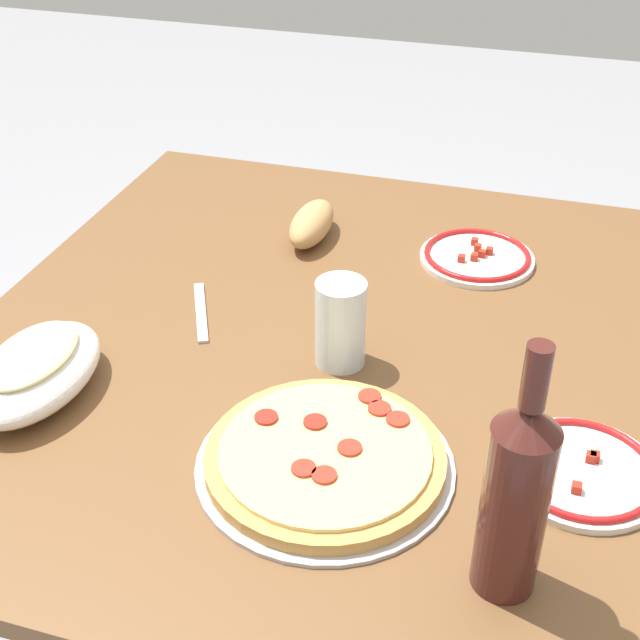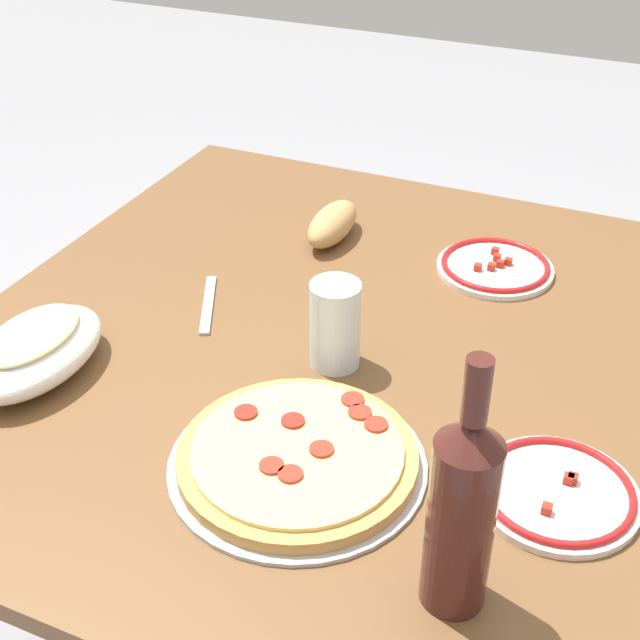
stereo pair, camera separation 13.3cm
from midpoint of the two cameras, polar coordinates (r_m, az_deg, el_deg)
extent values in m
plane|color=gray|center=(1.84, 2.19, -19.59)|extent=(8.00, 8.00, 0.00)
cube|color=brown|center=(1.35, 2.81, -1.68)|extent=(1.19, 1.07, 0.03)
cylinder|color=#33302D|center=(1.94, 21.69, -5.03)|extent=(0.07, 0.07, 0.68)
cylinder|color=#33302D|center=(2.12, -4.13, 1.11)|extent=(0.07, 0.07, 0.68)
cylinder|color=#B7B7BC|center=(1.12, 1.97, -9.49)|extent=(0.33, 0.33, 0.01)
cylinder|color=tan|center=(1.11, 1.98, -9.03)|extent=(0.30, 0.30, 0.02)
cylinder|color=#EACC75|center=(1.10, 1.99, -8.58)|extent=(0.27, 0.27, 0.01)
cylinder|color=maroon|center=(1.14, 1.59, -6.66)|extent=(0.03, 0.03, 0.00)
cylinder|color=#B22D1E|center=(1.06, 1.69, -10.09)|extent=(0.03, 0.03, 0.00)
cylinder|color=#B22D1E|center=(1.10, 3.60, -8.48)|extent=(0.03, 0.03, 0.00)
cylinder|color=#B22D1E|center=(1.07, 0.42, -9.56)|extent=(0.03, 0.03, 0.00)
cylinder|color=#B22D1E|center=(1.14, 7.02, -6.86)|extent=(0.03, 0.03, 0.00)
cylinder|color=#B22D1E|center=(1.16, 5.91, -6.09)|extent=(0.03, 0.03, 0.00)
cylinder|color=#B22D1E|center=(1.17, 5.38, -5.26)|extent=(0.03, 0.03, 0.00)
cylinder|color=maroon|center=(1.15, -1.55, -6.11)|extent=(0.03, 0.03, 0.00)
ellipsoid|color=white|center=(1.30, -15.21, -2.13)|extent=(0.24, 0.15, 0.07)
ellipsoid|color=#AD2819|center=(1.29, -15.29, -1.69)|extent=(0.20, 0.12, 0.03)
ellipsoid|color=beige|center=(1.28, -15.41, -1.03)|extent=(0.17, 0.10, 0.02)
cylinder|color=#471E19|center=(0.93, 13.25, -13.00)|extent=(0.07, 0.07, 0.21)
cone|color=#471E19|center=(0.84, 14.30, -7.29)|extent=(0.07, 0.07, 0.03)
cylinder|color=#471E19|center=(0.81, 14.79, -4.62)|extent=(0.03, 0.03, 0.07)
cylinder|color=silver|center=(1.25, 4.02, -0.40)|extent=(0.07, 0.07, 0.13)
cylinder|color=white|center=(1.55, 13.69, 3.20)|extent=(0.20, 0.20, 0.01)
torus|color=red|center=(1.55, 13.73, 3.45)|extent=(0.19, 0.19, 0.01)
cube|color=#AD2819|center=(1.56, 13.82, 3.88)|extent=(0.01, 0.01, 0.01)
cube|color=#AD2819|center=(1.53, 13.50, 3.30)|extent=(0.01, 0.01, 0.01)
cube|color=#AD2819|center=(1.55, 14.04, 3.48)|extent=(0.01, 0.01, 0.01)
cube|color=#AD2819|center=(1.58, 13.67, 4.29)|extent=(0.01, 0.01, 0.01)
cube|color=#AD2819|center=(1.56, 14.53, 3.62)|extent=(0.01, 0.01, 0.01)
cube|color=#AD2819|center=(1.53, 12.67, 3.28)|extent=(0.01, 0.01, 0.01)
cylinder|color=white|center=(1.13, 18.40, -10.78)|extent=(0.20, 0.20, 0.01)
torus|color=red|center=(1.13, 18.47, -10.48)|extent=(0.19, 0.19, 0.01)
cube|color=#AD2819|center=(1.10, 17.96, -11.72)|extent=(0.01, 0.01, 0.01)
cube|color=#AD2819|center=(1.14, 19.35, -9.81)|extent=(0.01, 0.01, 0.01)
cube|color=#AD2819|center=(1.14, 19.11, -9.85)|extent=(0.01, 0.01, 0.01)
ellipsoid|color=tan|center=(1.60, 3.20, 6.18)|extent=(0.16, 0.07, 0.06)
cube|color=#B7B7BC|center=(1.42, -4.62, 0.92)|extent=(0.16, 0.09, 0.00)
camera|label=1|loc=(0.07, -87.14, 1.90)|focal=49.38mm
camera|label=2|loc=(0.07, 92.86, -1.90)|focal=49.38mm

